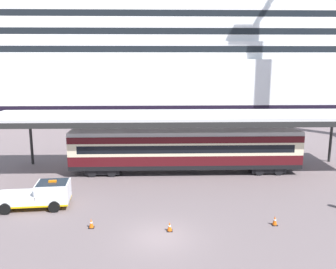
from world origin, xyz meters
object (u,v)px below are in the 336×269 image
at_px(traffic_cone_near, 275,221).
at_px(traffic_cone_far, 170,227).
at_px(service_truck, 40,194).
at_px(cruise_ship, 173,56).
at_px(traffic_cone_mid, 91,223).
at_px(train_carriage, 185,149).

relative_size(traffic_cone_near, traffic_cone_far, 1.06).
bearing_deg(traffic_cone_near, service_truck, 168.10).
relative_size(cruise_ship, service_truck, 23.71).
relative_size(service_truck, traffic_cone_near, 8.48).
distance_m(service_truck, traffic_cone_mid, 5.50).
distance_m(service_truck, traffic_cone_near, 16.45).
distance_m(cruise_ship, traffic_cone_mid, 54.34).
distance_m(train_carriage, traffic_cone_mid, 13.47).
xyz_separation_m(service_truck, traffic_cone_mid, (4.25, -3.42, -0.68)).
relative_size(service_truck, traffic_cone_far, 8.97).
height_order(cruise_ship, train_carriage, cruise_ship).
bearing_deg(train_carriage, traffic_cone_mid, -121.11).
height_order(traffic_cone_mid, traffic_cone_far, traffic_cone_mid).
bearing_deg(cruise_ship, traffic_cone_near, -85.37).
bearing_deg(traffic_cone_far, traffic_cone_near, 5.26).
bearing_deg(service_truck, traffic_cone_near, -11.90).
xyz_separation_m(traffic_cone_near, traffic_cone_far, (-6.84, -0.63, -0.02)).
bearing_deg(traffic_cone_near, cruise_ship, 94.63).
xyz_separation_m(service_truck, traffic_cone_near, (16.08, -3.39, -0.68)).
height_order(traffic_cone_near, traffic_cone_far, traffic_cone_near).
distance_m(train_carriage, traffic_cone_near, 12.56).
distance_m(traffic_cone_mid, traffic_cone_far, 5.02).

